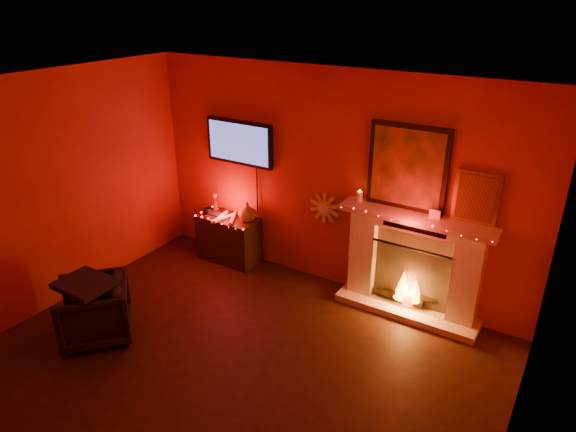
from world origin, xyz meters
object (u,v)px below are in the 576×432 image
at_px(sunburst_clock, 324,208).
at_px(console_table, 230,236).
at_px(tv, 239,143).
at_px(armchair, 94,311).
at_px(fireplace, 413,255).

height_order(sunburst_clock, console_table, sunburst_clock).
xyz_separation_m(tv, armchair, (-0.24, -2.34, -1.32)).
xyz_separation_m(sunburst_clock, armchair, (-1.49, -2.36, -0.67)).
relative_size(fireplace, tv, 1.76).
xyz_separation_m(tv, console_table, (-0.09, -0.19, -1.29)).
bearing_deg(tv, fireplace, -1.50).
height_order(fireplace, armchair, fireplace).
xyz_separation_m(console_table, armchair, (-0.16, -2.14, -0.03)).
bearing_deg(sunburst_clock, armchair, -122.29).
bearing_deg(armchair, fireplace, 82.69).
height_order(fireplace, tv, fireplace).
bearing_deg(tv, sunburst_clock, 1.24).
bearing_deg(console_table, sunburst_clock, 9.27).
relative_size(fireplace, sunburst_clock, 5.45).
xyz_separation_m(fireplace, sunburst_clock, (-1.19, 0.09, 0.28)).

